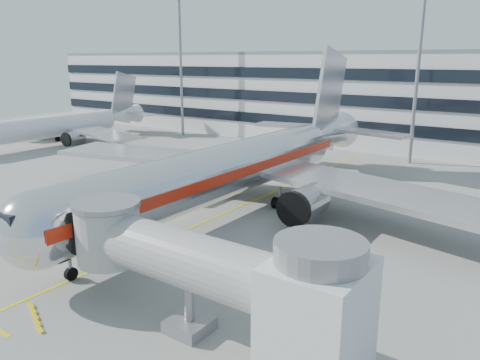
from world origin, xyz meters
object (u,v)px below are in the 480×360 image
Objects in this scene: belt_loader at (70,222)px; cargo_container_left at (35,204)px; ramp_worker at (50,242)px; cargo_container_front at (28,207)px; main_jet at (241,165)px; cargo_container_right at (75,192)px; baggage_tug at (3,232)px.

belt_loader reaches higher than cargo_container_left.
cargo_container_front is at bearing 101.66° from ramp_worker.
cargo_container_left is 1.17m from cargo_container_front.
main_jet is at bearing 19.05° from ramp_worker.
ramp_worker is at bearing -105.32° from main_jet.
cargo_container_right is 14.76m from ramp_worker.
baggage_tug reaches higher than cargo_container_front.
main_jet reaches higher than belt_loader.
cargo_container_left is (-4.99, 5.88, -0.16)m from baggage_tug.
main_jet is 31.97× the size of cargo_container_right.
main_jet is 20.08m from cargo_container_left.
main_jet reaches higher than ramp_worker.
ramp_worker is at bearing -43.01° from cargo_container_right.
belt_loader is at bearing -6.69° from cargo_container_left.
main_jet is at bearing 58.19° from belt_loader.
cargo_container_left is at bearing 173.31° from belt_loader.
cargo_container_front is at bearing 132.79° from baggage_tug.
cargo_container_front is at bearing -63.95° from cargo_container_left.
main_jet is at bearing 41.05° from cargo_container_left.
main_jet is 24.37× the size of cargo_container_left.
ramp_worker is (9.99, -5.02, 0.17)m from cargo_container_left.
cargo_container_front is (0.51, -1.05, 0.06)m from cargo_container_left.
ramp_worker is at bearing -49.91° from belt_loader.
cargo_container_front is at bearing -135.74° from main_jet.
cargo_container_front is at bearing -177.10° from belt_loader.
baggage_tug is 5.08m from ramp_worker.
cargo_container_left is 1.31× the size of cargo_container_right.
main_jet is 21.58m from baggage_tug.
cargo_container_right is (-0.80, 5.05, -0.10)m from cargo_container_left.
baggage_tug reaches higher than cargo_container_left.
belt_loader reaches higher than cargo_container_right.
baggage_tug reaches higher than belt_loader.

